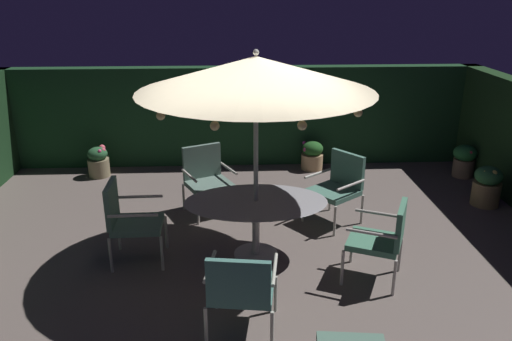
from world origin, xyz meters
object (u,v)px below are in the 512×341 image
Objects in this scene: patio_umbrella at (256,74)px; patio_chair_south at (207,176)px; patio_dining_table at (256,210)px; patio_chair_southeast at (339,184)px; potted_plant_back_left at (98,162)px; potted_plant_back_center at (487,186)px; patio_chair_east at (383,236)px; patio_chair_northeast at (241,287)px; patio_chair_north at (128,217)px; potted_plant_right_near at (312,155)px; potted_plant_back_right at (464,160)px.

patio_umbrella is 2.74× the size of patio_chair_south.
patio_dining_table is at bearing 46.05° from patio_umbrella.
potted_plant_back_left is at bearing 152.82° from patio_chair_southeast.
patio_chair_southeast reaches higher than potted_plant_back_center.
potted_plant_back_left is at bearing 138.72° from patio_chair_east.
potted_plant_back_left is at bearing 142.25° from patio_chair_south.
patio_chair_southeast is 1.59× the size of potted_plant_back_center.
patio_chair_northeast is at bearing -98.07° from patio_dining_table.
patio_umbrella is 2.29m from patio_chair_southeast.
patio_chair_southeast is 4.34m from potted_plant_back_left.
patio_umbrella reaches higher than patio_chair_northeast.
patio_chair_south is at bearing 135.64° from patio_chair_east.
patio_chair_north is 5.34m from potted_plant_back_center.
patio_chair_south reaches higher than potted_plant_back_center.
patio_umbrella reaches higher than patio_chair_southeast.
patio_chair_east is 2.99m from potted_plant_back_center.
potted_plant_back_center is (3.60, 1.37, -0.30)m from patio_dining_table.
patio_chair_north is 4.17m from potted_plant_right_near.
patio_umbrella reaches higher than potted_plant_back_left.
patio_chair_east reaches higher than patio_dining_table.
patio_dining_table reaches higher than potted_plant_back_center.
patio_chair_east reaches higher than patio_chair_northeast.
patio_umbrella is 4.70× the size of potted_plant_back_right.
patio_dining_table is 0.65× the size of patio_umbrella.
patio_chair_north reaches higher than potted_plant_back_right.
potted_plant_back_center is at bearing 10.33° from patio_chair_southeast.
potted_plant_back_center is at bearing 15.38° from patio_chair_north.
patio_chair_southeast reaches higher than potted_plant_right_near.
patio_umbrella reaches higher than patio_chair_south.
potted_plant_right_near is (-0.21, 3.73, -0.29)m from patio_chair_east.
patio_chair_north is at bearing -164.62° from potted_plant_back_center.
patio_umbrella is 4.95× the size of potted_plant_back_left.
potted_plant_right_near is at bearing 168.96° from potted_plant_back_right.
patio_chair_north is at bearing -153.71° from potted_plant_back_right.
patio_chair_south is at bearing 179.85° from potted_plant_back_center.
patio_chair_southeast is 2.19m from potted_plant_right_near.
patio_chair_north is at bearing 131.92° from patio_chair_northeast.
patio_umbrella is at bearing -64.47° from patio_chair_south.
patio_chair_north is at bearing -160.41° from patio_chair_southeast.
potted_plant_back_center is (2.39, 0.44, -0.25)m from patio_chair_southeast.
patio_dining_table is at bearing -145.65° from potted_plant_back_right.
patio_dining_table is 1.54m from patio_chair_south.
patio_dining_table is 2.80× the size of potted_plant_back_center.
potted_plant_back_right is at bearing 45.67° from patio_chair_northeast.
patio_umbrella is 2.80× the size of patio_chair_east.
potted_plant_back_left is at bearing 177.15° from potted_plant_back_right.
potted_plant_back_right is (6.44, -0.32, 0.04)m from potted_plant_back_left.
patio_chair_northeast is 4.79m from potted_plant_back_center.
patio_umbrella is 2.92× the size of patio_chair_northeast.
patio_dining_table is 3.31× the size of potted_plant_right_near.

